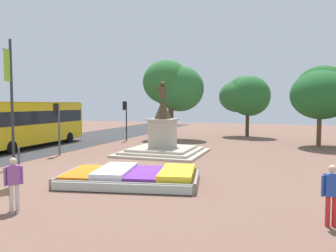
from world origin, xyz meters
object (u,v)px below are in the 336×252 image
(city_bus, at_px, (28,121))
(pedestrian_near_planter, at_px, (332,191))
(flower_planter, at_px, (132,177))
(statue_monument, at_px, (163,141))
(kerb_bollard_mid_b, at_px, (19,155))
(banner_pole, at_px, (11,100))
(pedestrian_with_handbag, at_px, (13,181))
(traffic_light_far_corner, at_px, (125,114))
(traffic_light_mid_block, at_px, (57,119))

(city_bus, height_order, pedestrian_near_planter, city_bus)
(flower_planter, distance_m, statue_monument, 8.38)
(kerb_bollard_mid_b, bearing_deg, banner_pole, -65.22)
(banner_pole, bearing_deg, flower_planter, -8.99)
(banner_pole, bearing_deg, pedestrian_with_handbag, -45.75)
(flower_planter, height_order, city_bus, city_bus)
(statue_monument, relative_size, city_bus, 0.48)
(kerb_bollard_mid_b, bearing_deg, traffic_light_far_corner, 88.87)
(pedestrian_with_handbag, bearing_deg, statue_monument, 88.01)
(traffic_light_far_corner, height_order, pedestrian_near_planter, traffic_light_far_corner)
(city_bus, height_order, pedestrian_with_handbag, city_bus)
(statue_monument, relative_size, traffic_light_far_corner, 1.50)
(statue_monument, xyz_separation_m, pedestrian_near_planter, (8.89, -10.92, 0.09))
(banner_pole, xyz_separation_m, pedestrian_with_handbag, (5.56, -5.70, -2.65))
(pedestrian_near_planter, bearing_deg, traffic_light_mid_block, 151.85)
(flower_planter, xyz_separation_m, traffic_light_far_corner, (-7.67, 14.88, 2.23))
(statue_monument, height_order, city_bus, statue_monument)
(pedestrian_with_handbag, bearing_deg, pedestrian_near_planter, 10.86)
(flower_planter, bearing_deg, pedestrian_with_handbag, -114.11)
(flower_planter, relative_size, statue_monument, 1.15)
(flower_planter, bearing_deg, traffic_light_far_corner, 117.27)
(statue_monument, distance_m, banner_pole, 9.61)
(traffic_light_far_corner, bearing_deg, statue_monument, -47.60)
(banner_pole, xyz_separation_m, city_bus, (-5.01, 6.71, -1.58))
(banner_pole, height_order, pedestrian_with_handbag, banner_pole)
(traffic_light_far_corner, height_order, city_bus, traffic_light_far_corner)
(statue_monument, xyz_separation_m, kerb_bollard_mid_b, (-6.35, -6.24, -0.40))
(city_bus, distance_m, pedestrian_with_handbag, 16.34)
(kerb_bollard_mid_b, bearing_deg, flower_planter, -13.90)
(traffic_light_far_corner, height_order, banner_pole, banner_pole)
(statue_monument, bearing_deg, banner_pole, -130.57)
(banner_pole, distance_m, pedestrian_near_planter, 15.61)
(pedestrian_near_planter, bearing_deg, statue_monument, 129.14)
(flower_planter, distance_m, pedestrian_with_handbag, 4.98)
(traffic_light_far_corner, xyz_separation_m, pedestrian_near_planter, (14.98, -17.60, -1.50))
(city_bus, bearing_deg, banner_pole, -53.24)
(city_bus, bearing_deg, pedestrian_near_planter, -28.11)
(traffic_light_far_corner, distance_m, kerb_bollard_mid_b, 13.07)
(pedestrian_near_planter, bearing_deg, traffic_light_far_corner, 130.42)
(statue_monument, bearing_deg, pedestrian_with_handbag, -91.99)
(pedestrian_near_planter, relative_size, kerb_bollard_mid_b, 1.75)
(flower_planter, xyz_separation_m, pedestrian_near_planter, (7.31, -2.72, 0.73))
(traffic_light_mid_block, height_order, kerb_bollard_mid_b, traffic_light_mid_block)
(statue_monument, height_order, pedestrian_with_handbag, statue_monument)
(traffic_light_mid_block, relative_size, pedestrian_near_planter, 1.98)
(statue_monument, relative_size, kerb_bollard_mid_b, 5.53)
(flower_planter, relative_size, banner_pole, 0.93)
(traffic_light_far_corner, distance_m, pedestrian_with_handbag, 20.25)
(statue_monument, relative_size, pedestrian_with_handbag, 3.20)
(traffic_light_mid_block, bearing_deg, banner_pole, -84.60)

